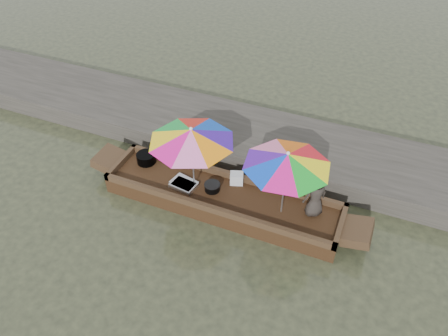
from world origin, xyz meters
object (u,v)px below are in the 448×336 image
at_px(charcoal_grill, 212,187).
at_px(vendor, 316,195).
at_px(tray_crayfish, 184,185).
at_px(umbrella_stern, 285,183).
at_px(boat_hull, 222,200).
at_px(supply_bag, 237,178).
at_px(tray_scallop, 184,183).
at_px(umbrella_bow, 193,158).
at_px(cooking_pot, 146,158).

height_order(charcoal_grill, vendor, vendor).
bearing_deg(tray_crayfish, umbrella_stern, 2.95).
bearing_deg(boat_hull, charcoal_grill, 172.07).
relative_size(supply_bag, vendor, 0.28).
relative_size(tray_scallop, umbrella_bow, 0.31).
distance_m(supply_bag, umbrella_stern, 1.39).
bearing_deg(umbrella_bow, tray_crayfish, -151.19).
relative_size(boat_hull, tray_scallop, 9.41).
bearing_deg(cooking_pot, supply_bag, 3.85).
bearing_deg(vendor, umbrella_stern, -22.77).
bearing_deg(boat_hull, tray_scallop, -177.99).
bearing_deg(umbrella_stern, tray_scallop, -179.18).
distance_m(supply_bag, umbrella_bow, 1.12).
xyz_separation_m(boat_hull, charcoal_grill, (-0.25, 0.03, 0.25)).
xyz_separation_m(tray_crayfish, charcoal_grill, (0.61, 0.15, 0.03)).
bearing_deg(umbrella_stern, cooking_pot, 174.83).
bearing_deg(cooking_pot, tray_crayfish, -19.48).
height_order(charcoal_grill, umbrella_bow, umbrella_bow).
xyz_separation_m(charcoal_grill, umbrella_bow, (-0.41, -0.03, 0.70)).
bearing_deg(charcoal_grill, umbrella_bow, -175.21).
bearing_deg(umbrella_stern, charcoal_grill, 178.73).
bearing_deg(supply_bag, charcoal_grill, -133.93).
xyz_separation_m(boat_hull, vendor, (1.90, 0.20, 0.67)).
height_order(tray_scallop, charcoal_grill, charcoal_grill).
distance_m(cooking_pot, charcoal_grill, 1.79).
height_order(tray_scallop, supply_bag, supply_bag).
bearing_deg(charcoal_grill, tray_crayfish, -166.60).
bearing_deg(cooking_pot, umbrella_stern, -5.17).
relative_size(cooking_pot, tray_crayfish, 0.80).
bearing_deg(umbrella_bow, supply_bag, 28.99).
relative_size(tray_crayfish, charcoal_grill, 1.67).
xyz_separation_m(boat_hull, tray_crayfish, (-0.86, -0.11, 0.22)).
height_order(cooking_pot, umbrella_bow, umbrella_bow).
bearing_deg(supply_bag, tray_scallop, -155.40).
bearing_deg(umbrella_stern, vendor, 18.84).
xyz_separation_m(vendor, umbrella_bow, (-2.55, -0.20, 0.28)).
relative_size(cooking_pot, umbrella_stern, 0.26).
relative_size(boat_hull, umbrella_stern, 3.03).
distance_m(charcoal_grill, supply_bag, 0.57).
xyz_separation_m(supply_bag, umbrella_bow, (-0.81, -0.45, 0.65)).
bearing_deg(boat_hull, vendor, 6.13).
relative_size(boat_hull, tray_crayfish, 9.41).
height_order(charcoal_grill, umbrella_stern, umbrella_stern).
distance_m(tray_crayfish, tray_scallop, 0.09).
bearing_deg(tray_crayfish, umbrella_bow, 28.81).
xyz_separation_m(cooking_pot, umbrella_bow, (1.37, -0.30, 0.66)).
bearing_deg(boat_hull, cooking_pot, 171.54).
bearing_deg(cooking_pot, tray_scallop, -16.39).
distance_m(vendor, umbrella_stern, 0.69).
height_order(tray_scallop, umbrella_bow, umbrella_bow).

